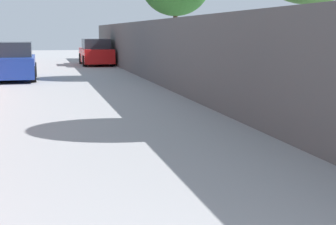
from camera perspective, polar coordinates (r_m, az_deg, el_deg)
The scene contains 4 objects.
ground_plane at distance 15.79m, azimuth -10.21°, elevation 1.84°, with size 80.00×80.00×0.00m, color gray.
fence_right at distance 14.32m, azimuth 3.54°, elevation 6.05°, with size 48.00×0.30×2.40m, color #4C4C4C.
car_near at distance 21.67m, azimuth -17.03°, elevation 5.41°, with size 3.97×1.80×1.54m.
car_far at distance 30.49m, azimuth -8.11°, elevation 6.67°, with size 4.24×1.80×1.54m.
Camera 1 is at (-1.64, 1.02, 1.96)m, focal length 54.12 mm.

